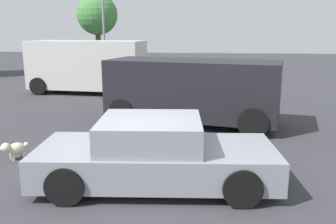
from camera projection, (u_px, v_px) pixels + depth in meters
name	position (u px, v px, depth m)	size (l,w,h in m)	color
ground_plane	(138.00, 188.00, 6.38)	(80.00, 80.00, 0.00)	#38383D
sedan_foreground	(155.00, 155.00, 6.43)	(4.33, 2.12, 1.23)	gray
dog	(14.00, 148.00, 7.78)	(0.46, 0.50, 0.40)	beige
van_white	(88.00, 65.00, 16.04)	(5.12, 2.56, 2.30)	silver
suv_dark	(192.00, 89.00, 10.61)	(5.25, 3.00, 1.90)	black
pedestrian	(247.00, 79.00, 13.03)	(0.33, 0.56, 1.70)	black
tree_back_left	(97.00, 15.00, 26.18)	(2.95, 2.95, 5.36)	brown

